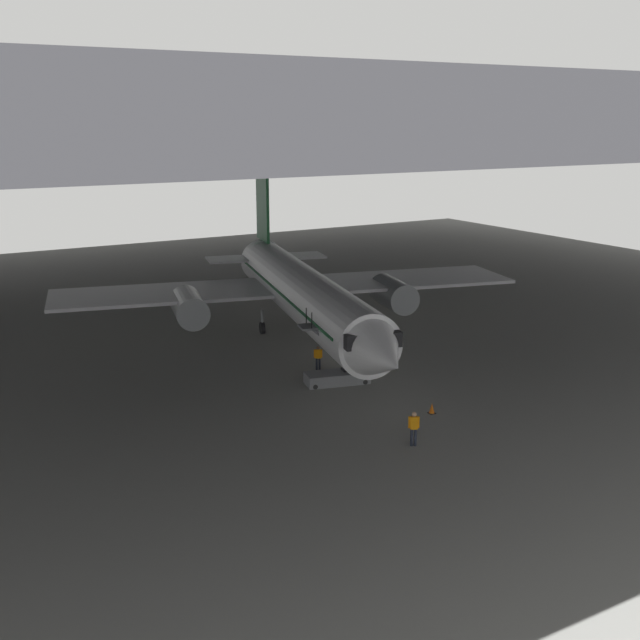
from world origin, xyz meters
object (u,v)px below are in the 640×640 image
Objects in this scene: boarding_stairs at (336,372)px; traffic_cone_orange at (432,408)px; crew_worker_near_nose at (414,426)px; crew_worker_by_stairs at (318,357)px; airplane_main at (301,292)px.

boarding_stairs is 7.76× the size of traffic_cone_orange.
crew_worker_near_nose is at bearing -99.15° from boarding_stairs.
crew_worker_near_nose is 12.77m from crew_worker_by_stairs.
traffic_cone_orange is (1.55, -9.64, -0.61)m from crew_worker_by_stairs.
boarding_stairs is at bearing 105.31° from traffic_cone_orange.
airplane_main reaches higher than crew_worker_near_nose.
traffic_cone_orange is (-1.13, -16.62, -3.16)m from airplane_main.
crew_worker_near_nose is 4.64m from traffic_cone_orange.
crew_worker_by_stairs is at bearing 82.86° from boarding_stairs.
crew_worker_by_stairs is 2.65× the size of traffic_cone_orange.
boarding_stairs is (-3.02, -9.72, -2.72)m from airplane_main.
boarding_stairs is 2.93× the size of crew_worker_by_stairs.
crew_worker_near_nose is at bearing -98.71° from crew_worker_by_stairs.
crew_worker_by_stairs is 9.78m from traffic_cone_orange.
traffic_cone_orange is at bearing -74.69° from boarding_stairs.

